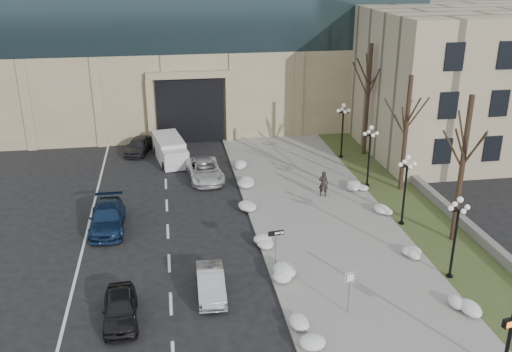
{
  "coord_description": "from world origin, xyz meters",
  "views": [
    {
      "loc": [
        -6.19,
        -18.43,
        16.25
      ],
      "look_at": [
        -0.95,
        13.69,
        3.5
      ],
      "focal_mm": 40.0,
      "sensor_mm": 36.0,
      "label": 1
    }
  ],
  "objects_px": {
    "car_e": "(138,146)",
    "lamppost_b": "(406,181)",
    "box_truck": "(170,150)",
    "one_way_sign": "(279,238)",
    "car_d": "(205,170)",
    "car_b": "(211,283)",
    "lamppost_c": "(370,148)",
    "car_c": "(107,218)",
    "traffic_signal": "(510,333)",
    "pedestrian": "(323,184)",
    "lamppost_a": "(456,227)",
    "car_a": "(120,308)",
    "keep_sign": "(350,284)",
    "lamppost_d": "(343,123)"
  },
  "relations": [
    {
      "from": "car_e",
      "to": "traffic_signal",
      "type": "relative_size",
      "value": 0.99
    },
    {
      "from": "car_c",
      "to": "lamppost_d",
      "type": "distance_m",
      "value": 21.39
    },
    {
      "from": "one_way_sign",
      "to": "traffic_signal",
      "type": "height_order",
      "value": "traffic_signal"
    },
    {
      "from": "lamppost_c",
      "to": "lamppost_b",
      "type": "bearing_deg",
      "value": -90.0
    },
    {
      "from": "one_way_sign",
      "to": "car_d",
      "type": "bearing_deg",
      "value": 94.13
    },
    {
      "from": "box_truck",
      "to": "traffic_signal",
      "type": "distance_m",
      "value": 31.44
    },
    {
      "from": "pedestrian",
      "to": "lamppost_c",
      "type": "relative_size",
      "value": 0.39
    },
    {
      "from": "car_b",
      "to": "one_way_sign",
      "type": "xyz_separation_m",
      "value": [
        3.84,
        1.8,
        1.36
      ]
    },
    {
      "from": "traffic_signal",
      "to": "lamppost_c",
      "type": "relative_size",
      "value": 0.88
    },
    {
      "from": "car_b",
      "to": "lamppost_c",
      "type": "xyz_separation_m",
      "value": [
        12.74,
        12.5,
        2.43
      ]
    },
    {
      "from": "car_c",
      "to": "car_d",
      "type": "distance_m",
      "value": 10.03
    },
    {
      "from": "lamppost_b",
      "to": "lamppost_d",
      "type": "distance_m",
      "value": 13.0
    },
    {
      "from": "car_a",
      "to": "traffic_signal",
      "type": "distance_m",
      "value": 17.03
    },
    {
      "from": "keep_sign",
      "to": "car_a",
      "type": "bearing_deg",
      "value": 162.19
    },
    {
      "from": "car_b",
      "to": "lamppost_b",
      "type": "xyz_separation_m",
      "value": [
        12.74,
        6.0,
        2.43
      ]
    },
    {
      "from": "car_d",
      "to": "lamppost_b",
      "type": "relative_size",
      "value": 1.11
    },
    {
      "from": "one_way_sign",
      "to": "lamppost_a",
      "type": "bearing_deg",
      "value": -21.96
    },
    {
      "from": "traffic_signal",
      "to": "lamppost_d",
      "type": "xyz_separation_m",
      "value": [
        1.43,
        26.9,
        1.0
      ]
    },
    {
      "from": "box_truck",
      "to": "pedestrian",
      "type": "bearing_deg",
      "value": -51.88
    },
    {
      "from": "car_c",
      "to": "car_e",
      "type": "height_order",
      "value": "car_c"
    },
    {
      "from": "car_b",
      "to": "keep_sign",
      "type": "height_order",
      "value": "keep_sign"
    },
    {
      "from": "lamppost_c",
      "to": "car_a",
      "type": "bearing_deg",
      "value": -140.74
    },
    {
      "from": "car_d",
      "to": "car_a",
      "type": "bearing_deg",
      "value": -111.5
    },
    {
      "from": "car_b",
      "to": "one_way_sign",
      "type": "distance_m",
      "value": 4.46
    },
    {
      "from": "car_a",
      "to": "lamppost_d",
      "type": "bearing_deg",
      "value": 47.22
    },
    {
      "from": "one_way_sign",
      "to": "lamppost_c",
      "type": "distance_m",
      "value": 13.95
    },
    {
      "from": "car_c",
      "to": "lamppost_a",
      "type": "bearing_deg",
      "value": -26.79
    },
    {
      "from": "car_c",
      "to": "lamppost_a",
      "type": "distance_m",
      "value": 20.72
    },
    {
      "from": "car_e",
      "to": "lamppost_b",
      "type": "xyz_separation_m",
      "value": [
        17.0,
        -17.03,
        2.37
      ]
    },
    {
      "from": "lamppost_c",
      "to": "lamppost_d",
      "type": "xyz_separation_m",
      "value": [
        0.0,
        6.5,
        0.0
      ]
    },
    {
      "from": "car_b",
      "to": "one_way_sign",
      "type": "bearing_deg",
      "value": 26.36
    },
    {
      "from": "lamppost_b",
      "to": "lamppost_a",
      "type": "bearing_deg",
      "value": -90.0
    },
    {
      "from": "car_c",
      "to": "car_e",
      "type": "distance_m",
      "value": 14.57
    },
    {
      "from": "traffic_signal",
      "to": "box_truck",
      "type": "bearing_deg",
      "value": 101.18
    },
    {
      "from": "car_d",
      "to": "pedestrian",
      "type": "xyz_separation_m",
      "value": [
        8.02,
        -4.87,
        0.32
      ]
    },
    {
      "from": "car_b",
      "to": "lamppost_c",
      "type": "height_order",
      "value": "lamppost_c"
    },
    {
      "from": "car_c",
      "to": "pedestrian",
      "type": "distance_m",
      "value": 14.96
    },
    {
      "from": "box_truck",
      "to": "keep_sign",
      "type": "xyz_separation_m",
      "value": [
        7.9,
        -23.58,
        0.8
      ]
    },
    {
      "from": "box_truck",
      "to": "keep_sign",
      "type": "height_order",
      "value": "keep_sign"
    },
    {
      "from": "car_d",
      "to": "box_truck",
      "type": "bearing_deg",
      "value": 113.27
    },
    {
      "from": "car_b",
      "to": "car_c",
      "type": "relative_size",
      "value": 0.76
    },
    {
      "from": "car_a",
      "to": "car_b",
      "type": "height_order",
      "value": "car_a"
    },
    {
      "from": "car_e",
      "to": "lamppost_a",
      "type": "distance_m",
      "value": 29.12
    },
    {
      "from": "car_a",
      "to": "car_e",
      "type": "bearing_deg",
      "value": 86.75
    },
    {
      "from": "car_c",
      "to": "keep_sign",
      "type": "bearing_deg",
      "value": -43.96
    },
    {
      "from": "lamppost_c",
      "to": "car_d",
      "type": "bearing_deg",
      "value": 163.55
    },
    {
      "from": "car_d",
      "to": "box_truck",
      "type": "relative_size",
      "value": 0.86
    },
    {
      "from": "box_truck",
      "to": "one_way_sign",
      "type": "xyz_separation_m",
      "value": [
        5.41,
        -18.95,
        1.1
      ]
    },
    {
      "from": "pedestrian",
      "to": "car_c",
      "type": "bearing_deg",
      "value": 29.43
    },
    {
      "from": "car_c",
      "to": "box_truck",
      "type": "bearing_deg",
      "value": 70.3
    }
  ]
}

